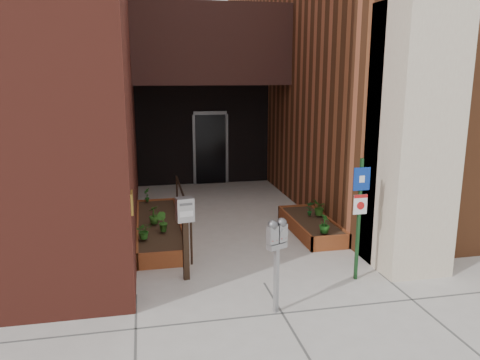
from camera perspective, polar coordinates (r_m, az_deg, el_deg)
ground at (r=7.66m, az=2.96°, el=-12.43°), size 80.00×80.00×0.00m
architecture at (r=13.80m, az=-5.31°, el=19.81°), size 20.00×14.60×10.00m
planter_left at (r=9.91m, az=-9.84°, el=-5.86°), size 0.90×3.60×0.30m
planter_right at (r=10.02m, az=8.66°, el=-5.59°), size 0.80×2.20×0.30m
handrail at (r=9.71m, az=-7.01°, el=-2.36°), size 0.04×3.34×0.90m
parking_meter at (r=6.40m, az=4.53°, el=-7.38°), size 0.31×0.22×1.36m
sign_post at (r=7.59m, az=14.39°, el=-3.17°), size 0.27×0.07×1.99m
payment_dropbox at (r=7.48m, az=-6.72°, el=-5.00°), size 0.30×0.24×1.37m
shrub_left_a at (r=8.81m, az=-11.61°, el=-6.06°), size 0.33×0.33×0.32m
shrub_left_b at (r=9.15m, az=-9.47°, el=-5.06°), size 0.29×0.29×0.38m
shrub_left_c at (r=9.65m, az=-10.45°, el=-4.18°), size 0.29×0.29×0.37m
shrub_left_d at (r=11.35m, az=-11.28°, el=-1.79°), size 0.21×0.21×0.33m
shrub_right_a at (r=9.09m, az=10.26°, el=-5.26°), size 0.27×0.27×0.36m
shrub_right_b at (r=10.15m, az=8.52°, el=-3.44°), size 0.19×0.19×0.31m
shrub_right_c at (r=10.18m, az=9.68°, el=-3.33°), size 0.37×0.37×0.35m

